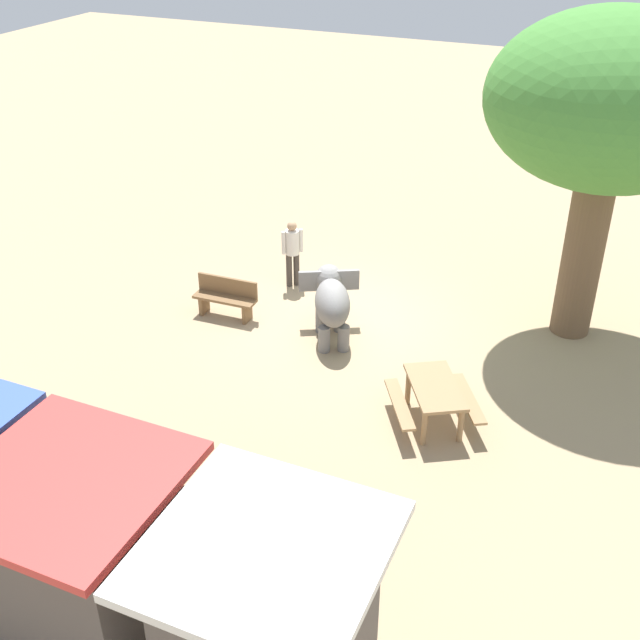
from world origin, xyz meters
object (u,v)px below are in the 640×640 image
wooden_bench (226,296)px  market_stall_red (84,561)px  elephant (331,300)px  market_stall_white (270,632)px  picnic_table_near (435,394)px  shade_tree_main (611,106)px  person_handler (292,249)px

wooden_bench → market_stall_red: (-2.40, 7.77, 0.67)m
elephant → market_stall_white: market_stall_white is taller
wooden_bench → market_stall_white: market_stall_white is taller
wooden_bench → picnic_table_near: (-5.23, 1.84, 0.12)m
elephant → shade_tree_main: size_ratio=0.28×
shade_tree_main → picnic_table_near: shade_tree_main is taller
picnic_table_near → market_stall_red: size_ratio=0.81×
market_stall_white → person_handler: bearing=-66.1°
picnic_table_near → person_handler: bearing=19.4°
elephant → market_stall_red: bearing=151.7°
person_handler → market_stall_red: market_stall_red is taller
elephant → shade_tree_main: shade_tree_main is taller
wooden_bench → picnic_table_near: bearing=158.1°
shade_tree_main → picnic_table_near: size_ratio=3.20×
shade_tree_main → market_stall_red: bearing=65.6°
shade_tree_main → market_stall_red: 11.73m
person_handler → picnic_table_near: size_ratio=0.79×
shade_tree_main → market_stall_white: (2.00, 10.15, -3.65)m
elephant → market_stall_white: size_ratio=0.74×
person_handler → picnic_table_near: person_handler is taller
person_handler → shade_tree_main: (-6.28, -0.52, 3.84)m
market_stall_white → shade_tree_main: bearing=-101.2°
market_stall_white → market_stall_red: (2.60, 0.00, 0.00)m
elephant → picnic_table_near: size_ratio=0.91×
elephant → picnic_table_near: elephant is taller
elephant → market_stall_red: market_stall_red is taller
person_handler → market_stall_red: size_ratio=0.64×
person_handler → market_stall_red: bearing=-33.5°
elephant → person_handler: bearing=16.5°
elephant → market_stall_white: 8.31m
shade_tree_main → market_stall_red: shade_tree_main is taller
person_handler → elephant: bearing=1.2°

